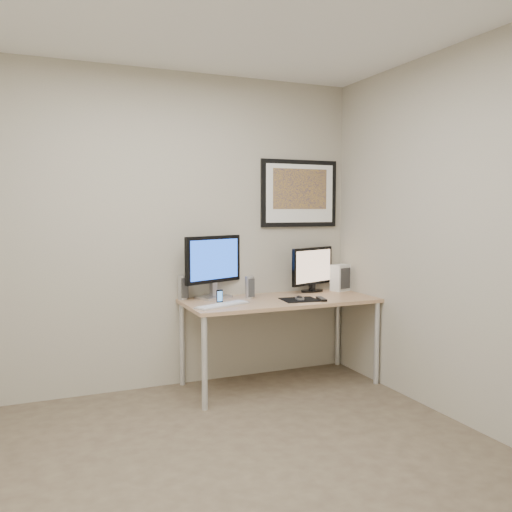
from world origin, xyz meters
The scene contains 14 objects.
floor centered at (0.00, 0.00, 0.00)m, with size 3.60×3.60×0.00m, color #4B3D2E.
room centered at (0.00, 0.45, 1.64)m, with size 3.60×3.60×3.60m.
desk centered at (1.00, 1.35, 0.66)m, with size 1.60×0.70×0.73m.
framed_art centered at (1.35, 1.68, 1.62)m, with size 0.75×0.04×0.60m.
monitor_large centered at (0.50, 1.60, 1.02)m, with size 0.55×0.28×0.53m.
monitor_tv centered at (1.44, 1.59, 0.95)m, with size 0.49×0.21×0.40m.
speaker_left centered at (0.25, 1.65, 0.83)m, with size 0.08×0.08×0.20m, color silver.
speaker_right centered at (0.78, 1.49, 0.82)m, with size 0.07×0.07×0.19m, color silver.
phone_dock centered at (0.46, 1.31, 0.79)m, with size 0.05×0.05×0.12m, color black.
keyboard centered at (0.45, 1.22, 0.74)m, with size 0.48×0.13×0.02m, color silver.
mousepad centered at (1.13, 1.24, 0.73)m, with size 0.29×0.26×0.00m, color black.
mouse centered at (1.13, 1.24, 0.75)m, with size 0.05×0.09×0.03m, color black.
remote centered at (1.29, 1.17, 0.74)m, with size 0.05×0.18×0.02m, color black.
fan_unit centered at (1.71, 1.55, 0.85)m, with size 0.16×0.12×0.24m, color silver.
Camera 1 is at (-0.94, -2.69, 1.48)m, focal length 38.00 mm.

